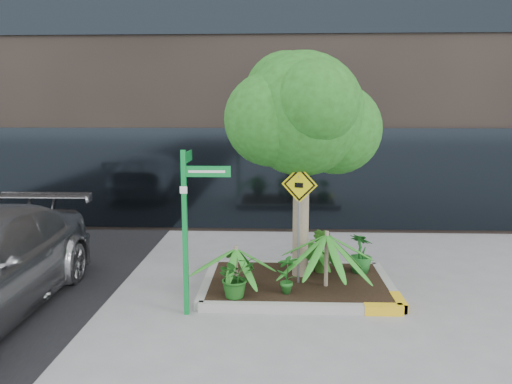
{
  "coord_description": "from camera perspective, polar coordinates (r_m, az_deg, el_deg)",
  "views": [
    {
      "loc": [
        -0.18,
        -8.23,
        3.14
      ],
      "look_at": [
        -0.53,
        0.2,
        1.76
      ],
      "focal_mm": 35.0,
      "sensor_mm": 36.0,
      "label": 1
    }
  ],
  "objects": [
    {
      "name": "ground",
      "position": [
        8.82,
        3.47,
        -11.57
      ],
      "size": [
        80.0,
        80.0,
        0.0
      ],
      "primitive_type": "plane",
      "color": "gray",
      "rests_on": "ground"
    },
    {
      "name": "planter",
      "position": [
        9.04,
        4.93,
        -10.35
      ],
      "size": [
        3.35,
        2.36,
        0.15
      ],
      "color": "#9E9E99",
      "rests_on": "ground"
    },
    {
      "name": "tree",
      "position": [
        8.87,
        5.3,
        8.85
      ],
      "size": [
        2.81,
        2.49,
        4.21
      ],
      "color": "tan",
      "rests_on": "ground"
    },
    {
      "name": "palm_front",
      "position": [
        8.58,
        8.11,
        -4.86
      ],
      "size": [
        1.09,
        1.09,
        1.21
      ],
      "color": "tan",
      "rests_on": "ground"
    },
    {
      "name": "palm_left",
      "position": [
        8.4,
        -2.32,
        -6.49
      ],
      "size": [
        0.85,
        0.85,
        0.94
      ],
      "color": "tan",
      "rests_on": "ground"
    },
    {
      "name": "palm_back",
      "position": [
        9.38,
        6.45,
        -5.69
      ],
      "size": [
        0.69,
        0.69,
        0.77
      ],
      "color": "tan",
      "rests_on": "ground"
    },
    {
      "name": "shrub_a",
      "position": [
        8.16,
        -2.34,
        -9.61
      ],
      "size": [
        0.85,
        0.85,
        0.69
      ],
      "primitive_type": "imported",
      "rotation": [
        0.0,
        0.0,
        0.56
      ],
      "color": "#195017",
      "rests_on": "planter"
    },
    {
      "name": "shrub_b",
      "position": [
        9.53,
        11.9,
        -6.84
      ],
      "size": [
        0.59,
        0.59,
        0.74
      ],
      "primitive_type": "imported",
      "rotation": [
        0.0,
        0.0,
        2.48
      ],
      "color": "#1C5E20",
      "rests_on": "planter"
    },
    {
      "name": "shrub_c",
      "position": [
        8.32,
        3.59,
        -9.27
      ],
      "size": [
        0.46,
        0.46,
        0.68
      ],
      "primitive_type": "imported",
      "rotation": [
        0.0,
        0.0,
        3.48
      ],
      "color": "#206920",
      "rests_on": "planter"
    },
    {
      "name": "shrub_d",
      "position": [
        9.4,
        7.72,
        -6.6
      ],
      "size": [
        0.64,
        0.64,
        0.85
      ],
      "primitive_type": "imported",
      "rotation": [
        0.0,
        0.0,
        5.23
      ],
      "color": "#2F6B1E",
      "rests_on": "planter"
    },
    {
      "name": "street_sign_post",
      "position": [
        7.65,
        -7.73,
        -2.51
      ],
      "size": [
        0.76,
        0.75,
        2.56
      ],
      "rotation": [
        0.0,
        0.0,
        -0.0
      ],
      "color": "#0C8C35",
      "rests_on": "ground"
    },
    {
      "name": "cattle_sign",
      "position": [
        8.54,
        4.95,
        -1.47
      ],
      "size": [
        0.6,
        0.24,
        2.07
      ],
      "rotation": [
        0.0,
        0.0,
        -0.36
      ],
      "color": "slate",
      "rests_on": "ground"
    }
  ]
}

